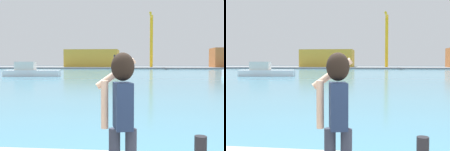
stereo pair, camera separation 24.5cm
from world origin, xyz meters
The scene contains 8 objects.
ground_plane centered at (0.00, 50.00, 0.00)m, with size 220.00×220.00×0.00m, color #334751.
harbor_water centered at (0.00, 52.00, 0.01)m, with size 140.00×100.00×0.02m, color teal.
far_shore_dock centered at (0.00, 92.00, 0.27)m, with size 140.00×20.00×0.53m, color gray.
person_photographer centered at (-0.72, 0.31, 1.61)m, with size 0.53×0.54×1.74m.
harbor_bollard centered at (0.54, 1.79, 0.72)m, with size 0.21×0.21×0.36m, color black.
boat_moored centered at (-16.87, 37.83, 0.78)m, with size 8.50×3.39×2.20m.
warehouse_left centered at (-16.47, 93.27, 3.49)m, with size 17.92×10.86×5.92m, color gold.
port_crane centered at (3.59, 88.48, 10.64)m, with size 1.61×9.75×16.98m.
Camera 2 is at (-0.28, -2.99, 2.17)m, focal length 44.60 mm.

